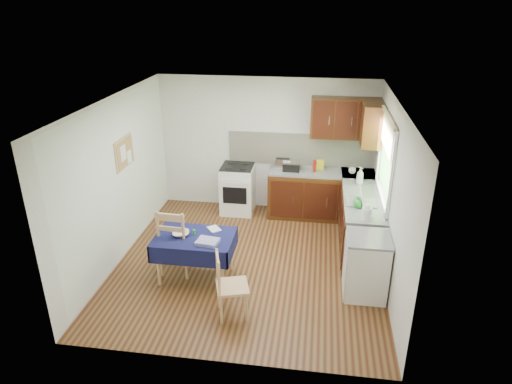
# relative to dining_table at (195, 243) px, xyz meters

# --- Properties ---
(floor) EXTENTS (4.20, 4.20, 0.00)m
(floor) POSITION_rel_dining_table_xyz_m (0.71, 0.49, -0.57)
(floor) COLOR #441F12
(floor) RESTS_ON ground
(ceiling) EXTENTS (4.00, 4.20, 0.02)m
(ceiling) POSITION_rel_dining_table_xyz_m (0.71, 0.49, 1.93)
(ceiling) COLOR white
(ceiling) RESTS_ON wall_back
(wall_back) EXTENTS (4.00, 0.02, 2.50)m
(wall_back) POSITION_rel_dining_table_xyz_m (0.71, 2.59, 0.68)
(wall_back) COLOR silver
(wall_back) RESTS_ON ground
(wall_front) EXTENTS (4.00, 0.02, 2.50)m
(wall_front) POSITION_rel_dining_table_xyz_m (0.71, -1.61, 0.68)
(wall_front) COLOR silver
(wall_front) RESTS_ON ground
(wall_left) EXTENTS (0.02, 4.20, 2.50)m
(wall_left) POSITION_rel_dining_table_xyz_m (-1.29, 0.49, 0.68)
(wall_left) COLOR white
(wall_left) RESTS_ON ground
(wall_right) EXTENTS (0.02, 4.20, 2.50)m
(wall_right) POSITION_rel_dining_table_xyz_m (2.71, 0.49, 0.68)
(wall_right) COLOR silver
(wall_right) RESTS_ON ground
(base_cabinets) EXTENTS (1.90, 2.30, 0.86)m
(base_cabinets) POSITION_rel_dining_table_xyz_m (2.06, 1.74, -0.14)
(base_cabinets) COLOR #391E09
(base_cabinets) RESTS_ON ground
(worktop_back) EXTENTS (1.90, 0.60, 0.04)m
(worktop_back) POSITION_rel_dining_table_xyz_m (1.76, 2.29, 0.31)
(worktop_back) COLOR slate
(worktop_back) RESTS_ON base_cabinets
(worktop_right) EXTENTS (0.60, 1.70, 0.04)m
(worktop_right) POSITION_rel_dining_table_xyz_m (2.41, 1.14, 0.31)
(worktop_right) COLOR slate
(worktop_right) RESTS_ON base_cabinets
(worktop_corner) EXTENTS (0.60, 0.60, 0.04)m
(worktop_corner) POSITION_rel_dining_table_xyz_m (2.41, 2.29, 0.31)
(worktop_corner) COLOR slate
(worktop_corner) RESTS_ON base_cabinets
(splashback) EXTENTS (2.70, 0.02, 0.60)m
(splashback) POSITION_rel_dining_table_xyz_m (1.36, 2.57, 0.63)
(splashback) COLOR #EFE1CB
(splashback) RESTS_ON wall_back
(upper_cabinets) EXTENTS (1.20, 0.85, 0.70)m
(upper_cabinets) POSITION_rel_dining_table_xyz_m (2.23, 2.29, 1.28)
(upper_cabinets) COLOR #391E09
(upper_cabinets) RESTS_ON wall_back
(stove) EXTENTS (0.60, 0.61, 0.92)m
(stove) POSITION_rel_dining_table_xyz_m (0.21, 2.28, -0.11)
(stove) COLOR white
(stove) RESTS_ON ground
(window) EXTENTS (0.04, 1.48, 1.26)m
(window) POSITION_rel_dining_table_xyz_m (2.68, 1.19, 1.08)
(window) COLOR #2A5322
(window) RESTS_ON wall_right
(fridge) EXTENTS (0.58, 0.60, 0.89)m
(fridge) POSITION_rel_dining_table_xyz_m (2.41, -0.06, -0.13)
(fridge) COLOR white
(fridge) RESTS_ON ground
(corkboard) EXTENTS (0.04, 0.62, 0.47)m
(corkboard) POSITION_rel_dining_table_xyz_m (-1.26, 0.79, 1.03)
(corkboard) COLOR tan
(corkboard) RESTS_ON wall_left
(dining_table) EXTENTS (1.12, 0.76, 0.67)m
(dining_table) POSITION_rel_dining_table_xyz_m (0.00, 0.00, 0.00)
(dining_table) COLOR #0E0D36
(dining_table) RESTS_ON ground
(chair_far) EXTENTS (0.50, 0.50, 1.06)m
(chair_far) POSITION_rel_dining_table_xyz_m (-0.31, 0.08, -0.01)
(chair_far) COLOR tan
(chair_far) RESTS_ON ground
(chair_near) EXTENTS (0.50, 0.50, 0.90)m
(chair_near) POSITION_rel_dining_table_xyz_m (0.65, -0.78, -0.09)
(chair_near) COLOR tan
(chair_near) RESTS_ON ground
(toaster) EXTENTS (0.29, 0.18, 0.22)m
(toaster) POSITION_rel_dining_table_xyz_m (1.05, 2.28, 0.43)
(toaster) COLOR #BCBBC0
(toaster) RESTS_ON worktop_back
(sandwich_press) EXTENTS (0.30, 0.26, 0.17)m
(sandwich_press) POSITION_rel_dining_table_xyz_m (1.21, 2.25, 0.42)
(sandwich_press) COLOR black
(sandwich_press) RESTS_ON worktop_back
(sauce_bottle) EXTENTS (0.05, 0.05, 0.23)m
(sauce_bottle) POSITION_rel_dining_table_xyz_m (1.62, 2.21, 0.44)
(sauce_bottle) COLOR #B0140E
(sauce_bottle) RESTS_ON worktop_back
(yellow_packet) EXTENTS (0.15, 0.11, 0.17)m
(yellow_packet) POSITION_rel_dining_table_xyz_m (1.72, 2.38, 0.42)
(yellow_packet) COLOR gold
(yellow_packet) RESTS_ON worktop_back
(dish_rack) EXTENTS (0.45, 0.34, 0.21)m
(dish_rack) POSITION_rel_dining_table_xyz_m (2.36, 0.98, 0.35)
(dish_rack) COLOR gray
(dish_rack) RESTS_ON worktop_right
(kettle) EXTENTS (0.14, 0.14, 0.24)m
(kettle) POSITION_rel_dining_table_xyz_m (2.40, 0.43, 0.44)
(kettle) COLOR white
(kettle) RESTS_ON worktop_right
(cup) EXTENTS (0.16, 0.16, 0.10)m
(cup) POSITION_rel_dining_table_xyz_m (2.29, 2.24, 0.38)
(cup) COLOR white
(cup) RESTS_ON worktop_back
(soap_bottle_a) EXTENTS (0.16, 0.16, 0.30)m
(soap_bottle_a) POSITION_rel_dining_table_xyz_m (2.38, 1.74, 0.48)
(soap_bottle_a) COLOR white
(soap_bottle_a) RESTS_ON worktop_right
(soap_bottle_b) EXTENTS (0.10, 0.10, 0.17)m
(soap_bottle_b) POSITION_rel_dining_table_xyz_m (2.40, 1.89, 0.42)
(soap_bottle_b) COLOR blue
(soap_bottle_b) RESTS_ON worktop_right
(soap_bottle_c) EXTENTS (0.18, 0.18, 0.18)m
(soap_bottle_c) POSITION_rel_dining_table_xyz_m (2.30, 0.82, 0.42)
(soap_bottle_c) COLOR green
(soap_bottle_c) RESTS_ON worktop_right
(plate_bowl) EXTENTS (0.28, 0.28, 0.06)m
(plate_bowl) POSITION_rel_dining_table_xyz_m (-0.19, -0.00, 0.13)
(plate_bowl) COLOR beige
(plate_bowl) RESTS_ON dining_table
(book) EXTENTS (0.25, 0.26, 0.02)m
(book) POSITION_rel_dining_table_xyz_m (0.17, 0.20, 0.11)
(book) COLOR white
(book) RESTS_ON dining_table
(spice_jar) EXTENTS (0.04, 0.04, 0.08)m
(spice_jar) POSITION_rel_dining_table_xyz_m (-0.01, 0.05, 0.14)
(spice_jar) COLOR green
(spice_jar) RESTS_ON dining_table
(tea_towel) EXTENTS (0.33, 0.27, 0.05)m
(tea_towel) POSITION_rel_dining_table_xyz_m (0.24, -0.17, 0.13)
(tea_towel) COLOR #2D2895
(tea_towel) RESTS_ON dining_table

